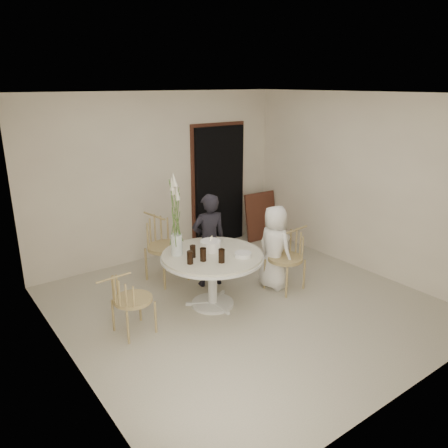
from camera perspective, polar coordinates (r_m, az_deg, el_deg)
ground at (r=5.92m, az=2.75°, el=-10.45°), size 4.50×4.50×0.00m
room_shell at (r=5.34m, az=3.01°, el=5.00°), size 4.50×4.50×4.50m
doorway at (r=7.85m, az=-0.62°, el=4.98°), size 1.00×0.10×2.10m
door_trim at (r=7.87m, az=-0.79°, el=5.46°), size 1.12×0.03×2.22m
table at (r=5.65m, az=-1.53°, el=-4.98°), size 1.33×1.33×0.73m
picture_frame at (r=8.18m, az=4.84°, el=1.03°), size 0.67×0.23×0.88m
chair_far at (r=6.52m, az=-8.28°, el=-1.87°), size 0.59×0.63×0.97m
chair_right at (r=6.27m, az=8.72°, el=-3.41°), size 0.55×0.52×0.86m
chair_left at (r=5.16m, az=-12.93°, el=-9.13°), size 0.49×0.46×0.78m
girl at (r=6.21m, az=-1.97°, el=-2.15°), size 0.56×0.43×1.36m
boy at (r=6.20m, az=6.63°, el=-3.05°), size 0.41×0.61×1.21m
birthday_cake at (r=5.70m, az=-1.76°, el=-2.83°), size 0.27×0.27×0.18m
cola_tumbler_a at (r=5.36m, az=-2.74°, el=-4.00°), size 0.08×0.08×0.17m
cola_tumbler_b at (r=5.31m, az=-0.32°, el=-4.19°), size 0.09×0.09×0.17m
cola_tumbler_c at (r=5.29m, az=-4.46°, el=-4.38°), size 0.09×0.09×0.16m
cola_tumbler_d at (r=5.48m, az=-4.10°, el=-3.58°), size 0.09×0.09×0.16m
plate_stack at (r=5.51m, az=2.51°, el=-4.00°), size 0.27×0.27×0.05m
flower_vase at (r=5.45m, az=-6.32°, el=0.35°), size 0.15×0.15×1.07m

